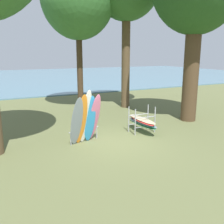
{
  "coord_description": "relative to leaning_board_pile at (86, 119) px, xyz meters",
  "views": [
    {
      "loc": [
        -4.77,
        -9.21,
        3.78
      ],
      "look_at": [
        0.26,
        1.02,
        1.1
      ],
      "focal_mm": 41.03,
      "sensor_mm": 36.0,
      "label": 1
    }
  ],
  "objects": [
    {
      "name": "board_storage_rack",
      "position": [
        2.99,
        0.32,
        -0.54
      ],
      "size": [
        1.15,
        2.13,
        1.25
      ],
      "color": "#9EA0A5",
      "rests_on": "ground"
    },
    {
      "name": "ground_plane",
      "position": [
        1.23,
        -0.48,
        -1.07
      ],
      "size": [
        80.0,
        80.0,
        0.0
      ],
      "primitive_type": "plane",
      "color": "#60663D"
    },
    {
      "name": "leaning_board_pile",
      "position": [
        0.0,
        0.0,
        0.0
      ],
      "size": [
        1.54,
        1.04,
        2.33
      ],
      "color": "gray",
      "rests_on": "ground"
    },
    {
      "name": "lake_water",
      "position": [
        1.23,
        30.32,
        -1.02
      ],
      "size": [
        80.0,
        36.0,
        0.1
      ],
      "primitive_type": "cube",
      "color": "slate",
      "rests_on": "ground"
    }
  ]
}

